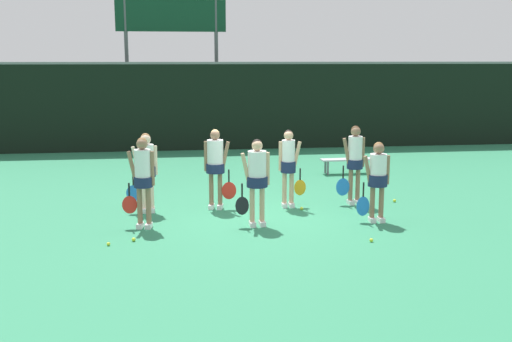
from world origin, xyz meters
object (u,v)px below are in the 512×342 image
object	(u,v)px
tennis_ball_1	(371,240)
tennis_ball_2	(134,240)
player_2	(377,175)
player_3	(146,166)
player_4	(216,162)
player_6	(355,158)
player_1	(257,175)
player_5	(289,162)
scoreboard	(171,25)
bench_courtside	(350,161)
tennis_ball_3	(394,201)
player_0	(143,175)
tennis_ball_4	(302,208)
tennis_ball_0	(108,244)

from	to	relation	value
tennis_ball_1	tennis_ball_2	xyz separation A→B (m)	(-4.23, 0.59, 0.00)
player_2	tennis_ball_1	distance (m)	1.69
player_2	player_3	world-z (taller)	player_3
player_2	tennis_ball_2	world-z (taller)	player_2
player_4	player_6	world-z (taller)	player_6
player_1	player_6	bearing A→B (deg)	29.33
player_6	player_5	bearing A→B (deg)	178.13
player_5	scoreboard	bearing A→B (deg)	106.48
bench_courtside	player_2	distance (m)	5.18
player_5	tennis_ball_3	bearing A→B (deg)	4.87
player_1	player_0	bearing A→B (deg)	173.53
player_2	player_6	xyz separation A→B (m)	(-0.02, 1.51, 0.09)
player_6	player_3	bearing A→B (deg)	176.91
player_0	player_3	size ratio (longest dim) A/B	1.04
scoreboard	player_6	xyz separation A→B (m)	(4.05, -10.20, -3.41)
scoreboard	tennis_ball_3	xyz separation A→B (m)	(5.03, -10.18, -4.42)
player_1	scoreboard	bearing A→B (deg)	95.46
tennis_ball_3	tennis_ball_4	bearing A→B (deg)	-169.29
player_6	player_0	bearing A→B (deg)	-168.45
tennis_ball_2	player_5	bearing A→B (deg)	33.80
scoreboard	player_1	bearing A→B (deg)	-81.96
player_5	tennis_ball_2	size ratio (longest dim) A/B	24.17
player_2	tennis_ball_3	size ratio (longest dim) A/B	22.62
player_3	player_5	xyz separation A→B (m)	(3.07, 0.06, -0.00)
player_5	tennis_ball_2	xyz separation A→B (m)	(-3.22, -2.16, -0.97)
bench_courtside	scoreboard	bearing A→B (deg)	124.79
player_1	player_3	size ratio (longest dim) A/B	1.01
tennis_ball_2	tennis_ball_4	size ratio (longest dim) A/B	1.03
player_4	player_6	bearing A→B (deg)	12.00
player_1	tennis_ball_4	xyz separation A→B (m)	(1.13, 1.09, -0.99)
player_1	player_5	bearing A→B (deg)	55.33
bench_courtside	player_6	size ratio (longest dim) A/B	0.97
player_2	tennis_ball_1	xyz separation A→B (m)	(-0.52, -1.31, -0.92)
tennis_ball_2	player_1	bearing A→B (deg)	17.56
player_3	tennis_ball_2	size ratio (longest dim) A/B	23.92
player_2	player_4	world-z (taller)	player_4
player_3	tennis_ball_1	xyz separation A→B (m)	(4.08, -2.68, -0.97)
scoreboard	tennis_ball_0	world-z (taller)	scoreboard
player_0	tennis_ball_3	bearing A→B (deg)	23.77
player_3	player_4	bearing A→B (deg)	1.86
bench_courtside	player_2	bearing A→B (deg)	-102.82
scoreboard	player_1	distance (m)	12.30
player_0	tennis_ball_2	xyz separation A→B (m)	(-0.15, -0.89, -1.01)
player_4	player_6	xyz separation A→B (m)	(3.10, 0.02, 0.01)
scoreboard	player_6	world-z (taller)	scoreboard
tennis_ball_0	tennis_ball_1	xyz separation A→B (m)	(4.65, -0.39, 0.00)
player_2	tennis_ball_0	bearing A→B (deg)	-168.09
player_1	tennis_ball_2	world-z (taller)	player_1
player_6	tennis_ball_0	distance (m)	5.79
player_1	tennis_ball_3	xyz separation A→B (m)	(3.38, 1.52, -0.99)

